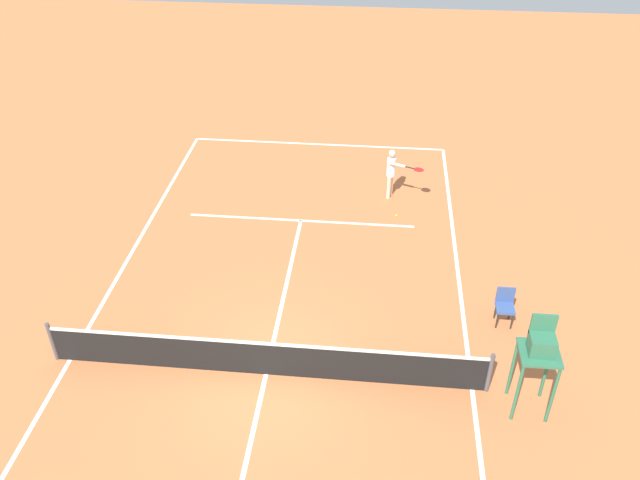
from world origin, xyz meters
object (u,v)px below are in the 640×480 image
at_px(player_serving, 392,170).
at_px(tennis_ball, 396,216).
at_px(umpire_chair, 540,351).
at_px(courtside_chair_mid, 505,305).

xyz_separation_m(player_serving, tennis_ball, (-0.19, 1.16, -0.94)).
bearing_deg(umpire_chair, player_serving, -70.67).
distance_m(player_serving, tennis_ball, 1.51).
relative_size(player_serving, umpire_chair, 0.68).
relative_size(player_serving, tennis_ball, 24.19).
distance_m(tennis_ball, umpire_chair, 7.88).
bearing_deg(player_serving, courtside_chair_mid, 47.64).
relative_size(tennis_ball, umpire_chair, 0.03).
bearing_deg(umpire_chair, tennis_ball, -69.12).
height_order(player_serving, tennis_ball, player_serving).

